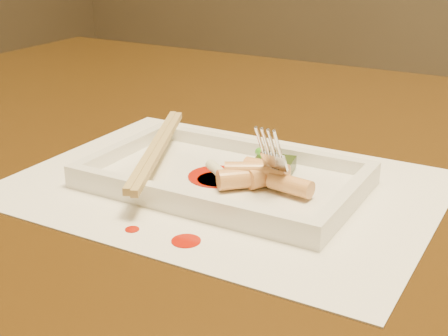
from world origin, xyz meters
The scene contains 23 objects.
table centered at (0.00, 0.00, 0.65)m, with size 1.40×0.90×0.75m.
placemat centered at (0.01, -0.14, 0.75)m, with size 0.40×0.30×0.00m, color white.
sauce_splatter_a centered at (0.04, -0.25, 0.75)m, with size 0.02×0.02×0.00m, color #B11505.
sauce_splatter_b centered at (-0.01, -0.26, 0.75)m, with size 0.01×0.01×0.00m, color #B11505.
plate_base centered at (0.01, -0.14, 0.76)m, with size 0.26×0.16×0.01m, color white.
plate_rim_far centered at (0.01, -0.07, 0.77)m, with size 0.26×0.01×0.01m, color white.
plate_rim_near centered at (0.01, -0.21, 0.77)m, with size 0.26×0.01×0.01m, color white.
plate_rim_left centered at (-0.11, -0.14, 0.77)m, with size 0.01×0.14×0.01m, color white.
plate_rim_right centered at (0.13, -0.14, 0.77)m, with size 0.01×0.14×0.01m, color white.
veg_piece centered at (0.05, -0.10, 0.77)m, with size 0.04×0.03×0.01m, color black.
scallion_white centered at (0.01, -0.15, 0.77)m, with size 0.01×0.01×0.04m, color #EAEACC.
scallion_green centered at (0.05, -0.12, 0.77)m, with size 0.01×0.01×0.09m, color #2C8C16.
chopstick_a centered at (-0.07, -0.14, 0.78)m, with size 0.01×0.23×0.01m, color tan.
chopstick_b centered at (-0.06, -0.14, 0.78)m, with size 0.01×0.23×0.01m, color tan.
fork centered at (0.08, -0.12, 0.83)m, with size 0.09×0.10×0.14m, color silver, non-canonical shape.
sauce_blob_0 centered at (0.00, -0.14, 0.76)m, with size 0.06×0.06×0.00m, color #B11505.
sauce_blob_1 centered at (0.01, -0.15, 0.76)m, with size 0.04×0.04×0.00m, color #B11505.
rice_cake_0 centered at (0.06, -0.14, 0.77)m, with size 0.02×0.02×0.04m, color #E9B76C.
rice_cake_1 centered at (0.08, -0.15, 0.77)m, with size 0.02×0.02×0.04m, color #E9B76C.
rice_cake_2 centered at (0.06, -0.14, 0.78)m, with size 0.02×0.02×0.04m, color #E9B76C.
rice_cake_3 centered at (0.05, -0.13, 0.77)m, with size 0.02×0.02×0.05m, color #E9B76C.
rice_cake_4 centered at (0.04, -0.16, 0.77)m, with size 0.02×0.02×0.04m, color #E9B76C.
rice_cake_5 centered at (0.04, -0.15, 0.78)m, with size 0.02×0.02×0.05m, color #E9B76C.
Camera 1 is at (0.28, -0.62, 0.99)m, focal length 50.00 mm.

